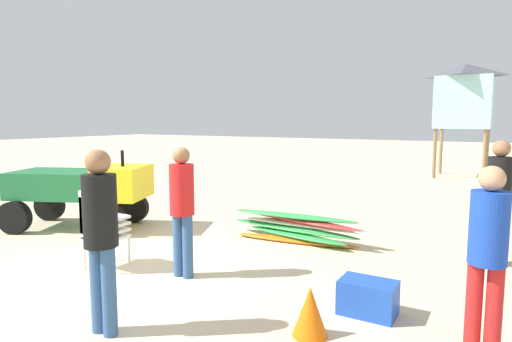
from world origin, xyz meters
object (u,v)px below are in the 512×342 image
object	(u,v)px
surfboard_pile	(296,227)
lifeguard_far_right	(182,203)
stacked_plastic_chairs	(100,223)
lifeguard_near_right	(488,247)
lifeguard_near_left	(499,193)
utility_cart	(83,188)
lifeguard_tower	(464,96)
lifeguard_near_center	(101,229)
traffic_cone_near	(310,311)
cooler_box	(368,297)

from	to	relation	value
surfboard_pile	lifeguard_far_right	bearing A→B (deg)	-103.74
stacked_plastic_chairs	lifeguard_near_right	size ratio (longest dim) A/B	0.66
surfboard_pile	lifeguard_near_left	xyz separation A→B (m)	(2.98, 0.31, 0.79)
utility_cart	lifeguard_tower	world-z (taller)	lifeguard_tower
lifeguard_near_center	lifeguard_tower	xyz separation A→B (m)	(1.80, 14.41, 1.84)
stacked_plastic_chairs	traffic_cone_near	xyz separation A→B (m)	(3.24, -0.28, -0.41)
lifeguard_near_center	lifeguard_far_right	bearing A→B (deg)	102.01
utility_cart	lifeguard_near_left	size ratio (longest dim) A/B	1.57
cooler_box	lifeguard_tower	bearing A→B (deg)	91.31
traffic_cone_near	surfboard_pile	bearing A→B (deg)	117.37
utility_cart	lifeguard_tower	size ratio (longest dim) A/B	0.70
lifeguard_near_right	lifeguard_tower	xyz separation A→B (m)	(-1.39, 12.94, 1.92)
lifeguard_tower	cooler_box	size ratio (longest dim) A/B	6.82
lifeguard_near_center	cooler_box	bearing A→B (deg)	39.23
utility_cart	cooler_box	bearing A→B (deg)	-9.42
surfboard_pile	lifeguard_near_right	distance (m)	3.90
utility_cart	lifeguard_far_right	xyz separation A→B (m)	(3.32, -1.07, 0.21)
lifeguard_near_left	lifeguard_tower	size ratio (longest dim) A/B	0.45
lifeguard_far_right	lifeguard_tower	distance (m)	13.13
surfboard_pile	lifeguard_far_right	size ratio (longest dim) A/B	1.59
surfboard_pile	lifeguard_tower	world-z (taller)	lifeguard_tower
stacked_plastic_chairs	lifeguard_far_right	xyz separation A→B (m)	(1.16, 0.36, 0.34)
lifeguard_tower	traffic_cone_near	bearing A→B (deg)	-90.23
lifeguard_near_left	lifeguard_far_right	xyz separation A→B (m)	(-3.54, -2.62, -0.04)
utility_cart	lifeguard_near_right	size ratio (longest dim) A/B	1.67
lifeguard_near_center	utility_cart	bearing A→B (deg)	143.97
lifeguard_near_center	cooler_box	world-z (taller)	lifeguard_near_center
stacked_plastic_chairs	cooler_box	size ratio (longest dim) A/B	1.89
utility_cart	cooler_box	size ratio (longest dim) A/B	4.80
utility_cart	traffic_cone_near	world-z (taller)	utility_cart
lifeguard_tower	lifeguard_far_right	bearing A→B (deg)	-99.47
utility_cart	surfboard_pile	xyz separation A→B (m)	(3.89, 1.23, -0.54)
stacked_plastic_chairs	lifeguard_near_left	distance (m)	5.58
lifeguard_near_center	lifeguard_far_right	size ratio (longest dim) A/B	1.04
lifeguard_far_right	lifeguard_tower	bearing A→B (deg)	80.53
lifeguard_near_left	traffic_cone_near	bearing A→B (deg)	-114.21
lifeguard_near_right	traffic_cone_near	distance (m)	1.69
lifeguard_near_left	lifeguard_far_right	size ratio (longest dim) A/B	1.03
stacked_plastic_chairs	lifeguard_near_left	bearing A→B (deg)	32.29
utility_cart	lifeguard_near_right	world-z (taller)	lifeguard_near_right
cooler_box	stacked_plastic_chairs	bearing A→B (deg)	-172.50
stacked_plastic_chairs	utility_cart	bearing A→B (deg)	146.60
traffic_cone_near	stacked_plastic_chairs	bearing A→B (deg)	175.13
lifeguard_far_right	traffic_cone_near	xyz separation A→B (m)	(2.08, -0.63, -0.75)
stacked_plastic_chairs	surfboard_pile	world-z (taller)	stacked_plastic_chairs
lifeguard_near_right	cooler_box	xyz separation A→B (m)	(-1.10, 0.24, -0.78)
stacked_plastic_chairs	lifeguard_near_left	world-z (taller)	lifeguard_near_left
traffic_cone_near	cooler_box	xyz separation A→B (m)	(0.35, 0.75, -0.06)
cooler_box	utility_cart	bearing A→B (deg)	170.58
cooler_box	lifeguard_near_center	bearing A→B (deg)	-140.77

